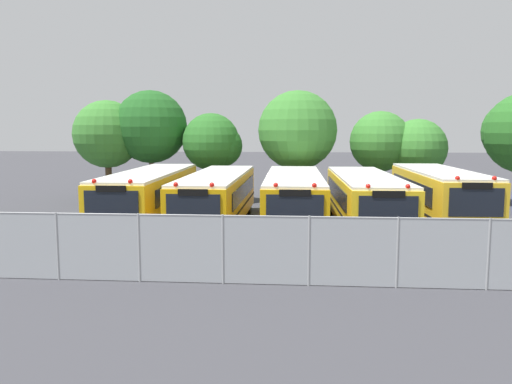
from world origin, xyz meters
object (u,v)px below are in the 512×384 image
(tree_0, at_px, (106,134))
(tree_2, at_px, (214,143))
(school_bus_1, at_px, (217,197))
(tree_3, at_px, (298,129))
(school_bus_0, at_px, (150,195))
(tree_1, at_px, (152,127))
(school_bus_2, at_px, (294,198))
(school_bus_4, at_px, (439,196))
(tree_4, at_px, (381,141))
(tree_5, at_px, (416,148))
(school_bus_3, at_px, (365,199))

(tree_0, xyz_separation_m, tree_2, (6.90, -0.24, -0.57))
(school_bus_1, distance_m, tree_3, 9.34)
(school_bus_0, distance_m, tree_2, 8.27)
(tree_0, distance_m, tree_1, 2.91)
(tree_1, xyz_separation_m, tree_2, (4.05, -0.65, -0.99))
(school_bus_0, xyz_separation_m, school_bus_2, (6.78, -0.10, -0.04))
(tree_0, bearing_deg, school_bus_2, -34.30)
(tree_2, bearing_deg, tree_3, -1.04)
(tree_1, distance_m, tree_3, 9.20)
(school_bus_0, bearing_deg, school_bus_4, 178.98)
(tree_0, relative_size, tree_4, 1.13)
(tree_4, bearing_deg, school_bus_4, -80.26)
(tree_1, height_order, tree_5, tree_1)
(school_bus_3, xyz_separation_m, tree_3, (-3.05, 7.98, 3.14))
(tree_4, bearing_deg, school_bus_0, -146.25)
(school_bus_0, distance_m, tree_4, 14.56)
(school_bus_4, distance_m, tree_0, 20.25)
(school_bus_2, distance_m, tree_1, 12.83)
(school_bus_2, bearing_deg, tree_4, -123.22)
(school_bus_1, bearing_deg, school_bus_4, -177.65)
(school_bus_1, distance_m, tree_1, 10.83)
(school_bus_4, relative_size, tree_5, 1.83)
(school_bus_3, bearing_deg, school_bus_1, -1.13)
(tree_0, height_order, tree_4, tree_0)
(school_bus_1, relative_size, tree_3, 1.60)
(school_bus_0, xyz_separation_m, tree_5, (13.97, 7.67, 1.99))
(school_bus_2, distance_m, tree_3, 8.38)
(school_bus_3, distance_m, tree_5, 9.15)
(tree_2, bearing_deg, school_bus_3, -44.66)
(tree_1, relative_size, tree_4, 1.24)
(school_bus_4, distance_m, tree_2, 14.04)
(school_bus_1, xyz_separation_m, tree_4, (8.68, 8.32, 2.43))
(school_bus_0, distance_m, tree_0, 9.89)
(school_bus_2, height_order, tree_0, tree_0)
(school_bus_2, distance_m, school_bus_3, 3.20)
(school_bus_4, distance_m, tree_3, 10.42)
(tree_0, relative_size, tree_5, 1.24)
(school_bus_0, height_order, tree_4, tree_4)
(tree_2, bearing_deg, school_bus_2, -57.69)
(school_bus_3, height_order, tree_4, tree_4)
(tree_3, height_order, tree_5, tree_3)
(school_bus_3, height_order, tree_2, tree_2)
(school_bus_4, bearing_deg, tree_2, -35.10)
(tree_3, bearing_deg, school_bus_4, -50.16)
(school_bus_1, relative_size, tree_5, 2.13)
(school_bus_3, xyz_separation_m, tree_2, (-8.17, 8.07, 2.28))
(school_bus_1, bearing_deg, school_bus_2, -175.82)
(school_bus_3, bearing_deg, tree_3, -70.38)
(tree_0, height_order, tree_2, tree_0)
(school_bus_0, distance_m, tree_3, 10.78)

